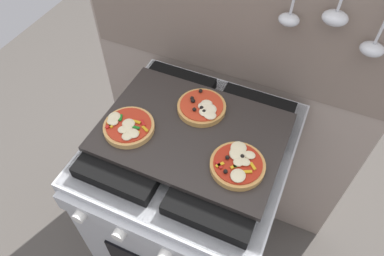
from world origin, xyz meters
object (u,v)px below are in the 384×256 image
(baking_tray, at_px, (192,132))
(pizza_right, at_px, (238,164))
(pizza_center, at_px, (202,107))
(stove, at_px, (192,205))
(pizza_left, at_px, (128,127))

(baking_tray, relative_size, pizza_right, 3.59)
(pizza_center, bearing_deg, stove, -87.20)
(stove, relative_size, pizza_center, 5.98)
(stove, bearing_deg, pizza_right, -21.77)
(stove, xyz_separation_m, pizza_center, (-0.00, 0.09, 0.48))
(pizza_right, relative_size, pizza_center, 1.00)
(pizza_right, height_order, pizza_center, same)
(baking_tray, bearing_deg, pizza_center, 92.85)
(baking_tray, xyz_separation_m, pizza_right, (0.17, -0.07, 0.02))
(baking_tray, height_order, pizza_left, pizza_left)
(pizza_right, bearing_deg, stove, 158.23)
(pizza_left, bearing_deg, baking_tray, 23.31)
(pizza_right, bearing_deg, pizza_left, -178.93)
(pizza_right, bearing_deg, pizza_center, 137.82)
(stove, xyz_separation_m, pizza_left, (-0.17, -0.07, 0.48))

